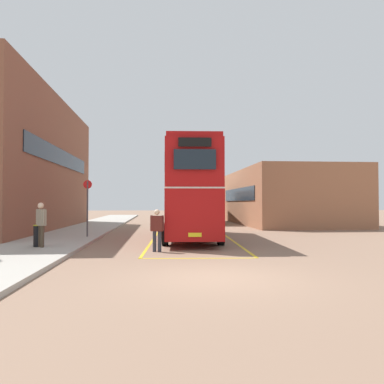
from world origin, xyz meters
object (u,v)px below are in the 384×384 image
(single_deck_bus, at_px, (206,205))
(double_decker_bus, at_px, (191,191))
(pedestrian_boarding, at_px, (157,227))
(pedestrian_waiting_near, at_px, (41,221))
(litter_bin, at_px, (39,236))
(bus_stop_sign, at_px, (87,203))

(single_deck_bus, bearing_deg, double_decker_bus, -99.88)
(pedestrian_boarding, distance_m, pedestrian_waiting_near, 4.61)
(pedestrian_waiting_near, xyz_separation_m, litter_bin, (-0.15, 0.23, -0.58))
(single_deck_bus, xyz_separation_m, pedestrian_waiting_near, (-8.94, -19.89, -0.48))
(bus_stop_sign, bearing_deg, litter_bin, -103.73)
(double_decker_bus, bearing_deg, pedestrian_waiting_near, -143.79)
(double_decker_bus, bearing_deg, litter_bin, -145.81)
(pedestrian_boarding, relative_size, bus_stop_sign, 0.56)
(pedestrian_waiting_near, height_order, litter_bin, pedestrian_waiting_near)
(pedestrian_waiting_near, bearing_deg, double_decker_bus, 36.21)
(double_decker_bus, distance_m, pedestrian_waiting_near, 7.89)
(pedestrian_boarding, bearing_deg, pedestrian_waiting_near, 171.50)
(single_deck_bus, distance_m, litter_bin, 21.68)
(litter_bin, bearing_deg, single_deck_bus, 65.19)
(pedestrian_waiting_near, distance_m, bus_stop_sign, 4.79)
(double_decker_bus, distance_m, bus_stop_sign, 5.38)
(single_deck_bus, distance_m, pedestrian_boarding, 21.04)
(double_decker_bus, xyz_separation_m, pedestrian_boarding, (-1.72, -5.27, -1.58))
(bus_stop_sign, bearing_deg, pedestrian_waiting_near, -101.31)
(pedestrian_waiting_near, bearing_deg, pedestrian_boarding, -8.50)
(double_decker_bus, height_order, single_deck_bus, double_decker_bus)
(pedestrian_waiting_near, xyz_separation_m, bus_stop_sign, (0.93, 4.64, 0.72))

